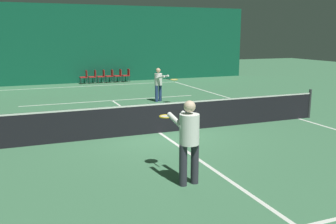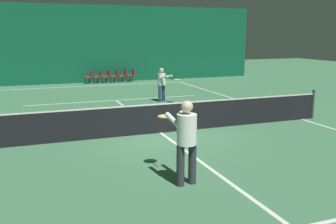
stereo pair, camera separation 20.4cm
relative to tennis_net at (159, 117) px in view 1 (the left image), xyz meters
name	(u,v)px [view 1 (the left image)]	position (x,y,z in m)	size (l,w,h in m)	color
ground_plane	(160,133)	(0.00, 0.00, -0.51)	(60.00, 60.00, 0.00)	#3D704C
backdrop_curtain	(84,44)	(0.00, 13.66, 1.94)	(23.00, 0.12, 4.91)	#0F5138
court_line_baseline_far	(91,86)	(0.00, 11.90, -0.51)	(11.00, 0.10, 0.00)	silver
court_line_service_far	(112,100)	(0.00, 6.40, -0.51)	(8.25, 0.10, 0.00)	silver
court_line_sideline_right	(299,119)	(5.50, 0.00, -0.51)	(0.10, 23.80, 0.00)	silver
court_line_centre	(160,133)	(0.00, 0.00, -0.51)	(0.10, 12.80, 0.00)	silver
tennis_net	(159,117)	(0.00, 0.00, 0.00)	(12.00, 0.10, 1.07)	black
player_near	(188,136)	(-0.89, -4.07, 0.52)	(0.51, 1.42, 1.76)	#2D2D38
player_far	(159,82)	(1.97, 5.32, 0.39)	(0.89, 1.31, 1.55)	navy
courtside_chair_0	(85,76)	(-0.16, 13.11, -0.03)	(0.44, 0.44, 0.84)	#2D2D2D
courtside_chair_1	(93,76)	(0.39, 13.11, -0.03)	(0.44, 0.44, 0.84)	#2D2D2D
courtside_chair_2	(102,75)	(0.94, 13.11, -0.03)	(0.44, 0.44, 0.84)	#2D2D2D
courtside_chair_3	(110,75)	(1.49, 13.11, -0.03)	(0.44, 0.44, 0.84)	#2D2D2D
courtside_chair_4	(119,75)	(2.04, 13.11, -0.03)	(0.44, 0.44, 0.84)	#2D2D2D
courtside_chair_5	(127,74)	(2.59, 13.11, -0.03)	(0.44, 0.44, 0.84)	#2D2D2D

